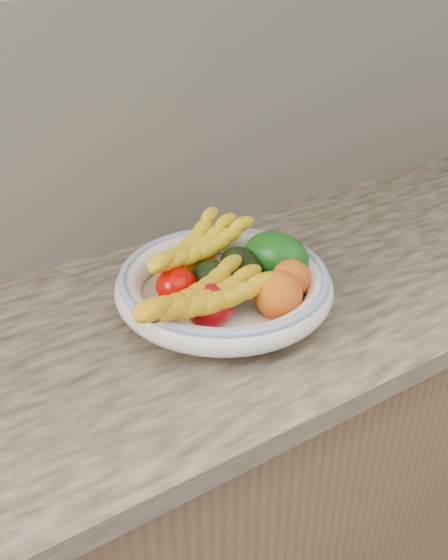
% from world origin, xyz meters
% --- Properties ---
extents(kitchen_counter, '(2.44, 0.66, 1.40)m').
position_xyz_m(kitchen_counter, '(0.00, 1.69, 0.46)').
color(kitchen_counter, brown).
rests_on(kitchen_counter, ground).
extents(fruit_bowl, '(0.39, 0.39, 0.08)m').
position_xyz_m(fruit_bowl, '(0.00, 1.66, 0.95)').
color(fruit_bowl, white).
rests_on(fruit_bowl, kitchen_counter).
extents(clementine_back_left, '(0.07, 0.07, 0.05)m').
position_xyz_m(clementine_back_left, '(-0.03, 1.74, 0.95)').
color(clementine_back_left, '#DB6A04').
rests_on(clementine_back_left, fruit_bowl).
extents(clementine_back_right, '(0.06, 0.06, 0.05)m').
position_xyz_m(clementine_back_right, '(0.03, 1.78, 0.95)').
color(clementine_back_right, orange).
rests_on(clementine_back_right, fruit_bowl).
extents(clementine_back_mid, '(0.05, 0.05, 0.04)m').
position_xyz_m(clementine_back_mid, '(0.01, 1.73, 0.95)').
color(clementine_back_mid, '#E04604').
rests_on(clementine_back_mid, fruit_bowl).
extents(tomato_left, '(0.10, 0.10, 0.07)m').
position_xyz_m(tomato_left, '(-0.08, 1.69, 0.96)').
color(tomato_left, '#BD0600').
rests_on(tomato_left, fruit_bowl).
extents(tomato_near_left, '(0.10, 0.10, 0.07)m').
position_xyz_m(tomato_near_left, '(-0.07, 1.60, 0.96)').
color(tomato_near_left, '#A8060D').
rests_on(tomato_near_left, fruit_bowl).
extents(avocado_center, '(0.09, 0.11, 0.07)m').
position_xyz_m(avocado_center, '(-0.02, 1.66, 0.96)').
color(avocado_center, black).
rests_on(avocado_center, fruit_bowl).
extents(avocado_right, '(0.07, 0.10, 0.07)m').
position_xyz_m(avocado_right, '(0.05, 1.68, 0.96)').
color(avocado_right, black).
rests_on(avocado_right, fruit_bowl).
extents(green_mango, '(0.15, 0.16, 0.11)m').
position_xyz_m(green_mango, '(0.11, 1.66, 0.98)').
color(green_mango, '#0D4A0E').
rests_on(green_mango, fruit_bowl).
extents(peach_front, '(0.11, 0.11, 0.08)m').
position_xyz_m(peach_front, '(0.05, 1.56, 0.97)').
color(peach_front, orange).
rests_on(peach_front, fruit_bowl).
extents(peach_right, '(0.08, 0.08, 0.07)m').
position_xyz_m(peach_right, '(0.09, 1.59, 0.97)').
color(peach_right, orange).
rests_on(peach_right, fruit_bowl).
extents(banana_bunch_back, '(0.29, 0.21, 0.08)m').
position_xyz_m(banana_bunch_back, '(-0.01, 1.74, 0.99)').
color(banana_bunch_back, yellow).
rests_on(banana_bunch_back, fruit_bowl).
extents(banana_bunch_front, '(0.30, 0.17, 0.08)m').
position_xyz_m(banana_bunch_front, '(-0.08, 1.59, 0.98)').
color(banana_bunch_front, gold).
rests_on(banana_bunch_front, fruit_bowl).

